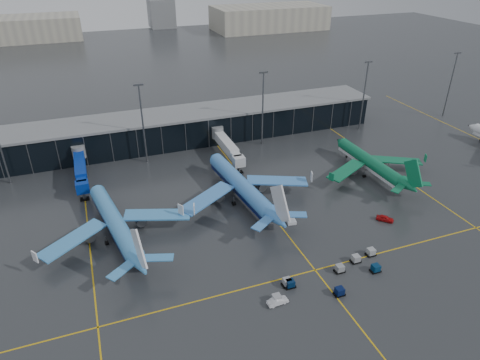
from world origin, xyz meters
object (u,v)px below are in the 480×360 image
object	(u,v)px
baggage_carts	(331,275)
service_van_red	(385,218)
airliner_aer_lingus	(371,155)
service_van_white	(278,301)
airliner_klm_near	(241,176)
mobile_airstair	(291,219)
airliner_arkefly	(113,213)

from	to	relation	value
baggage_carts	service_van_red	bearing A→B (deg)	29.79
airliner_aer_lingus	service_van_white	size ratio (longest dim) A/B	9.23
airliner_klm_near	mobile_airstair	xyz separation A→B (m)	(7.97, -14.91, -6.19)
airliner_aer_lingus	service_van_white	distance (m)	63.09
airliner_arkefly	mobile_airstair	world-z (taller)	airliner_arkefly
airliner_aer_lingus	mobile_airstair	size ratio (longest dim) A/B	11.18
baggage_carts	mobile_airstair	distance (m)	21.65
mobile_airstair	baggage_carts	bearing A→B (deg)	-84.05
airliner_klm_near	airliner_aer_lingus	distance (m)	41.73
airliner_arkefly	airliner_aer_lingus	world-z (taller)	airliner_arkefly
baggage_carts	airliner_klm_near	bearing A→B (deg)	100.20
service_van_red	service_van_white	size ratio (longest dim) A/B	1.01
service_van_red	mobile_airstair	bearing A→B (deg)	115.12
airliner_klm_near	airliner_aer_lingus	bearing A→B (deg)	-5.12
airliner_arkefly	airliner_aer_lingus	xyz separation A→B (m)	(75.56, 6.29, -0.56)
airliner_klm_near	service_van_white	distance (m)	40.46
airliner_klm_near	baggage_carts	world-z (taller)	airliner_klm_near
service_van_white	baggage_carts	bearing A→B (deg)	-81.88
airliner_arkefly	airliner_aer_lingus	distance (m)	75.83
airliner_arkefly	service_van_red	bearing A→B (deg)	-24.71
airliner_arkefly	airliner_klm_near	world-z (taller)	airliner_klm_near
airliner_arkefly	baggage_carts	size ratio (longest dim) A/B	1.53
airliner_aer_lingus	service_van_red	bearing A→B (deg)	-116.68
airliner_klm_near	service_van_white	xyz separation A→B (m)	(-6.93, -39.37, -6.26)
airliner_aer_lingus	service_van_white	bearing A→B (deg)	-141.59
baggage_carts	service_van_white	bearing A→B (deg)	-168.07
airliner_arkefly	service_van_white	xyz separation A→B (m)	(26.92, -33.53, -5.91)
baggage_carts	service_van_white	xyz separation A→B (m)	(-13.50, -2.85, -0.06)
airliner_arkefly	mobile_airstair	bearing A→B (deg)	-22.14
airliner_klm_near	baggage_carts	bearing A→B (deg)	-85.54
airliner_klm_near	service_van_red	xyz separation A→B (m)	(30.47, -22.84, -6.23)
baggage_carts	airliner_arkefly	bearing A→B (deg)	142.81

